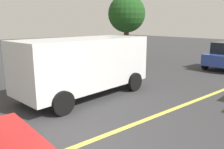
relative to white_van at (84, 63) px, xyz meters
The scene contains 3 objects.
lane_marking_centre 3.38m from the white_van, 81.75° to the right, with size 28.00×0.16×0.01m, color #E0D14C.
white_van is the anchor object (origin of this frame).
tree_left_verge 9.10m from the white_van, 36.81° to the left, with size 2.71×2.71×4.80m.
Camera 1 is at (-2.02, -4.10, 2.71)m, focal length 36.38 mm.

